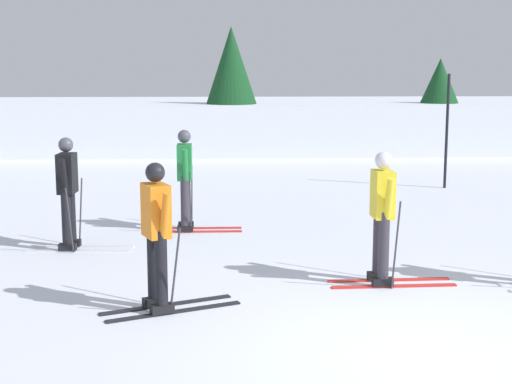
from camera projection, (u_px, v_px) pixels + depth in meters
name	position (u px, v px, depth m)	size (l,w,h in m)	color
ground_plane	(434.00, 359.00, 7.24)	(120.00, 120.00, 0.00)	silver
far_snow_ridge	(282.00, 124.00, 25.80)	(80.00, 6.53, 1.57)	silver
skier_green	(185.00, 177.00, 12.71)	(1.60, 1.00, 1.71)	red
skier_orange	(157.00, 233.00, 8.52)	(1.62, 0.97, 1.71)	black
skier_yellow	(383.00, 214.00, 9.58)	(1.61, 1.00, 1.71)	red
skier_black	(68.00, 190.00, 11.41)	(1.62, 1.00, 1.71)	silver
trail_marker_pole	(447.00, 131.00, 17.11)	(0.06, 0.06, 2.58)	black
conifer_far_left	(231.00, 77.00, 23.49)	(2.05, 2.05, 3.95)	#513823
conifer_far_centre	(439.00, 94.00, 24.07)	(1.91, 1.91, 2.98)	#513823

